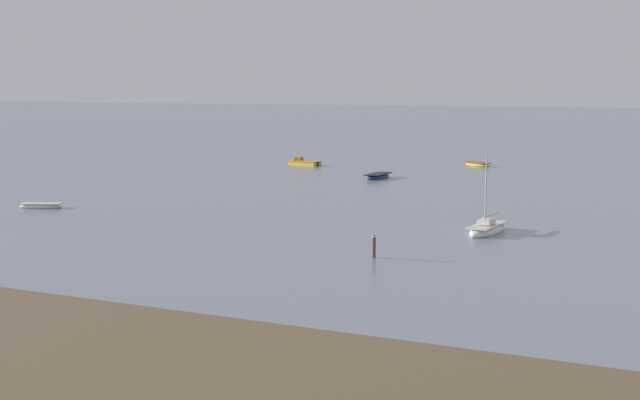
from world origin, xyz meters
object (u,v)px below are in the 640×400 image
(sailboat_moored_1, at_px, (487,229))
(mooring_post_right, at_px, (374,247))
(motorboat_moored_1, at_px, (300,163))
(rowboat_moored_1, at_px, (41,206))
(rowboat_moored_4, at_px, (378,176))
(rowboat_moored_3, at_px, (477,165))

(sailboat_moored_1, bearing_deg, mooring_post_right, -12.18)
(motorboat_moored_1, distance_m, sailboat_moored_1, 54.26)
(rowboat_moored_1, relative_size, rowboat_moored_4, 0.80)
(rowboat_moored_1, bearing_deg, rowboat_moored_3, 45.17)
(motorboat_moored_1, height_order, sailboat_moored_1, sailboat_moored_1)
(motorboat_moored_1, relative_size, rowboat_moored_1, 1.33)
(sailboat_moored_1, height_order, mooring_post_right, sailboat_moored_1)
(rowboat_moored_4, bearing_deg, motorboat_moored_1, 55.10)
(motorboat_moored_1, relative_size, mooring_post_right, 3.36)
(rowboat_moored_1, height_order, rowboat_moored_4, rowboat_moored_4)
(rowboat_moored_1, relative_size, mooring_post_right, 2.53)
(sailboat_moored_1, relative_size, mooring_post_right, 4.02)
(rowboat_moored_1, bearing_deg, sailboat_moored_1, -17.60)
(rowboat_moored_3, relative_size, rowboat_moored_4, 0.91)
(sailboat_moored_1, height_order, rowboat_moored_3, sailboat_moored_1)
(rowboat_moored_3, bearing_deg, mooring_post_right, 133.18)
(motorboat_moored_1, height_order, rowboat_moored_4, motorboat_moored_1)
(motorboat_moored_1, xyz_separation_m, rowboat_moored_3, (20.25, 8.82, -0.05))
(sailboat_moored_1, bearing_deg, motorboat_moored_1, -134.78)
(rowboat_moored_3, distance_m, rowboat_moored_4, 20.15)
(rowboat_moored_1, relative_size, sailboat_moored_1, 0.63)
(rowboat_moored_1, distance_m, sailboat_moored_1, 36.37)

